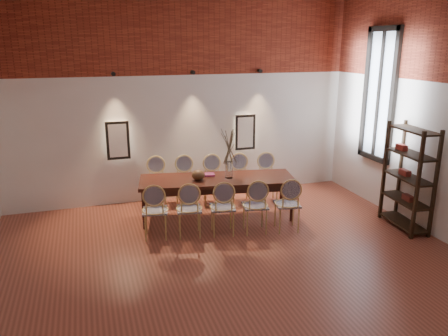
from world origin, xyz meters
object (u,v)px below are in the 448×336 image
object	(u,v)px
dining_table	(217,198)
book	(207,175)
chair_far_e	(268,179)
chair_far_b	(185,182)
bowl	(198,175)
chair_far_a	(156,183)
chair_far_c	(213,181)
shelving_rack	(408,178)
chair_near_b	(189,209)
chair_near_a	(155,210)
chair_near_d	(255,206)
chair_far_d	(241,180)
vase	(229,170)
chair_near_c	(222,207)
chair_near_e	(287,204)

from	to	relation	value
dining_table	book	xyz separation A→B (m)	(-0.13, 0.22, 0.39)
chair_far_e	chair_far_b	bearing A→B (deg)	0.00
bowl	book	xyz separation A→B (m)	(0.22, 0.20, -0.07)
chair_far_a	chair_far_e	size ratio (longest dim) A/B	1.00
chair_far_a	bowl	size ratio (longest dim) A/B	3.92
chair_far_c	shelving_rack	size ratio (longest dim) A/B	0.52
dining_table	chair_near_b	world-z (taller)	chair_near_b
chair_near_a	chair_near_d	xyz separation A→B (m)	(1.64, -0.29, 0.00)
chair_far_b	chair_far_c	distance (m)	0.55
chair_near_b	book	size ratio (longest dim) A/B	3.62
chair_near_d	shelving_rack	xyz separation A→B (m)	(2.54, -0.61, 0.43)
shelving_rack	chair_far_d	bearing A→B (deg)	143.78
chair_far_a	chair_far_b	size ratio (longest dim) A/B	1.00
chair_near_a	chair_far_c	bearing A→B (deg)	52.61
chair_near_d	chair_far_a	bearing A→B (deg)	138.90
chair_near_a	chair_far_c	world-z (taller)	same
bowl	chair_near_a	bearing A→B (deg)	-148.65
vase	chair_near_c	bearing A→B (deg)	-116.51
chair_near_b	book	distance (m)	1.04
chair_near_e	vase	size ratio (longest dim) A/B	3.13
chair_near_b	chair_far_e	xyz separation A→B (m)	(1.89, 1.13, 0.00)
chair_far_b	chair_far_c	size ratio (longest dim) A/B	1.00
chair_far_c	vase	bearing A→B (deg)	106.33
chair_near_e	chair_far_e	size ratio (longest dim) A/B	1.00
vase	chair_far_e	bearing A→B (deg)	28.80
chair_far_d	chair_far_e	xyz separation A→B (m)	(0.55, -0.10, 0.00)
chair_far_a	bowl	bearing A→B (deg)	134.53
chair_far_d	book	xyz separation A→B (m)	(-0.80, -0.40, 0.30)
chair_near_b	chair_near_c	xyz separation A→B (m)	(0.55, -0.10, 0.00)
dining_table	chair_near_b	bearing A→B (deg)	-127.39
chair_near_c	chair_near_d	bearing A→B (deg)	0.00
dining_table	book	world-z (taller)	book
chair_near_b	chair_far_c	world-z (taller)	same
chair_near_c	chair_far_b	bearing A→B (deg)	110.91
vase	bowl	size ratio (longest dim) A/B	1.25
chair_near_c	chair_near_e	size ratio (longest dim) A/B	1.00
shelving_rack	vase	bearing A→B (deg)	158.78
dining_table	chair_far_e	world-z (taller)	chair_far_e
chair_near_a	chair_far_c	size ratio (longest dim) A/B	1.00
chair_near_d	book	world-z (taller)	chair_near_d
chair_near_b	chair_far_e	distance (m)	2.21
chair_far_c	chair_far_a	bearing A→B (deg)	0.00
chair_far_b	bowl	world-z (taller)	chair_far_b
chair_far_e	shelving_rack	size ratio (longest dim) A/B	0.52
chair_far_a	vase	xyz separation A→B (m)	(1.17, -0.95, 0.43)
chair_near_b	shelving_rack	world-z (taller)	shelving_rack
dining_table	chair_far_b	distance (m)	0.92
dining_table	shelving_rack	xyz separation A→B (m)	(2.96, -1.42, 0.53)
chair_far_d	bowl	distance (m)	1.25
shelving_rack	chair_near_a	bearing A→B (deg)	173.29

